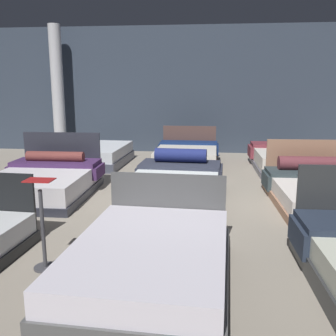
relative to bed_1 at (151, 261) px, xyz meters
The scene contains 11 objects.
ground_plane 2.83m from the bed_1, 89.82° to the left, with size 18.00×18.00×0.02m, color gray.
showroom_back_wall 7.73m from the bed_1, 89.93° to the left, with size 18.00×0.06×3.50m, color #333D4C.
bed_1 is the anchor object (origin of this frame).
bed_3 3.63m from the bed_1, 129.41° to the left, with size 1.71×2.05×1.00m.
bed_4 2.82m from the bed_1, 90.24° to the left, with size 1.58×2.14×0.77m.
bed_5 3.73m from the bed_1, 50.50° to the left, with size 1.69×2.21×0.91m.
bed_6 5.99m from the bed_1, 112.05° to the left, with size 1.60×2.02×0.46m.
bed_7 5.61m from the bed_1, 90.01° to the left, with size 1.51×1.94×0.86m.
bed_8 5.99m from the bed_1, 67.15° to the left, with size 1.63×2.08×0.50m.
price_sign 1.17m from the bed_1, behind, with size 0.28×0.24×0.96m.
support_pillar 8.09m from the bed_1, 117.62° to the left, with size 0.33×0.33×3.50m, color silver.
Camera 1 is at (0.53, -6.19, 1.87)m, focal length 40.91 mm.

